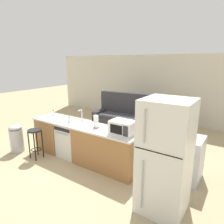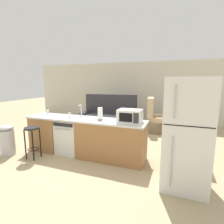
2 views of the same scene
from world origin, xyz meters
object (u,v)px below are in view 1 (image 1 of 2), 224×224
(dish_soap_bottle, at_px, (53,113))
(trash_bin, at_px, (17,138))
(armchair, at_px, (173,127))
(dishwasher, at_px, (71,140))
(refrigerator, at_px, (165,157))
(couch, at_px, (124,118))
(microwave, at_px, (123,127))
(bar_stool, at_px, (35,138))
(soap_bottle, at_px, (69,120))
(paper_towel_roll, at_px, (96,122))
(kettle, at_px, (174,133))
(stove_range, at_px, (182,157))

(dish_soap_bottle, distance_m, trash_bin, 1.15)
(trash_bin, distance_m, armchair, 4.58)
(dishwasher, xyz_separation_m, refrigerator, (2.60, -0.55, 0.49))
(trash_bin, bearing_deg, armchair, 46.96)
(couch, bearing_deg, dishwasher, -90.81)
(microwave, bearing_deg, bar_stool, -164.47)
(soap_bottle, xyz_separation_m, armchair, (1.71, 2.77, -0.62))
(dishwasher, distance_m, armchair, 3.22)
(bar_stool, relative_size, armchair, 0.62)
(dishwasher, xyz_separation_m, paper_towel_roll, (0.81, 0.00, 0.62))
(microwave, xyz_separation_m, bar_stool, (-2.13, -0.59, -0.50))
(soap_bottle, relative_size, couch, 0.08)
(kettle, bearing_deg, couch, 138.24)
(refrigerator, xyz_separation_m, couch, (-2.56, 3.11, -0.52))
(soap_bottle, distance_m, bar_stool, 0.96)
(dishwasher, bearing_deg, trash_bin, -154.62)
(dishwasher, bearing_deg, microwave, -0.05)
(soap_bottle, distance_m, dish_soap_bottle, 0.85)
(paper_towel_roll, bearing_deg, armchair, 70.67)
(microwave, height_order, dish_soap_bottle, microwave)
(couch, bearing_deg, microwave, -60.14)
(armchair, bearing_deg, refrigerator, -75.45)
(refrigerator, relative_size, couch, 0.88)
(dishwasher, relative_size, kettle, 4.10)
(dishwasher, height_order, armchair, armchair)
(bar_stool, bearing_deg, paper_towel_roll, 22.61)
(microwave, xyz_separation_m, soap_bottle, (-1.46, -0.08, -0.07))
(armchair, bearing_deg, dish_soap_bottle, -134.61)
(dish_soap_bottle, xyz_separation_m, armchair, (2.53, 2.57, -0.62))
(paper_towel_roll, xyz_separation_m, armchair, (0.94, 2.69, -0.69))
(soap_bottle, xyz_separation_m, trash_bin, (-1.42, -0.57, -0.59))
(soap_bottle, relative_size, armchair, 0.15)
(kettle, relative_size, couch, 0.10)
(paper_towel_roll, xyz_separation_m, dish_soap_bottle, (-1.59, 0.13, -0.07))
(refrigerator, bearing_deg, armchair, 104.55)
(kettle, bearing_deg, dishwasher, -170.15)
(microwave, height_order, paper_towel_roll, paper_towel_roll)
(refrigerator, relative_size, microwave, 3.66)
(dishwasher, bearing_deg, refrigerator, -11.93)
(microwave, xyz_separation_m, armchair, (0.25, 2.70, -0.69))
(kettle, distance_m, couch, 3.27)
(dish_soap_bottle, height_order, armchair, armchair)
(refrigerator, xyz_separation_m, dish_soap_bottle, (-3.37, 0.68, 0.06))
(refrigerator, relative_size, paper_towel_roll, 6.49)
(couch, bearing_deg, bar_stool, -101.83)
(microwave, distance_m, couch, 3.03)
(refrigerator, height_order, couch, refrigerator)
(dishwasher, distance_m, stove_range, 2.66)
(bar_stool, bearing_deg, kettle, 18.39)
(microwave, height_order, kettle, microwave)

